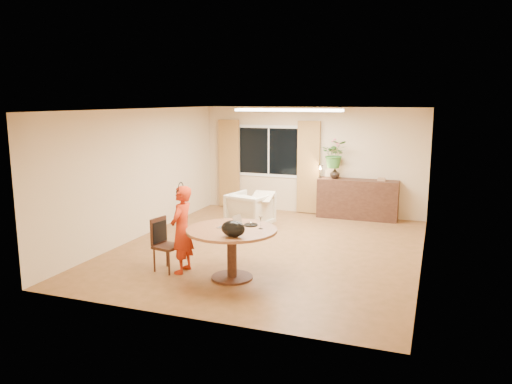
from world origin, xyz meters
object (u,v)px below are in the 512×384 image
dining_table (232,239)px  child (182,230)px  sideboard (357,199)px  dining_chair (168,245)px  armchair (250,210)px

dining_table → child: 0.88m
sideboard → child: bearing=-113.9°
dining_table → dining_chair: dining_chair is taller
sideboard → armchair: bearing=-140.9°
child → sideboard: child is taller
child → armchair: (0.03, 3.05, -0.32)m
child → sideboard: size_ratio=0.77×
dining_table → child: bearing=179.8°
armchair → sideboard: bearing=-127.8°
dining_chair → child: child is taller
child → armchair: 3.06m
child → dining_table: bearing=87.7°
dining_table → armchair: (-0.85, 3.05, -0.24)m
dining_table → sideboard: size_ratio=0.76×
dining_table → child: (-0.87, 0.00, 0.08)m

